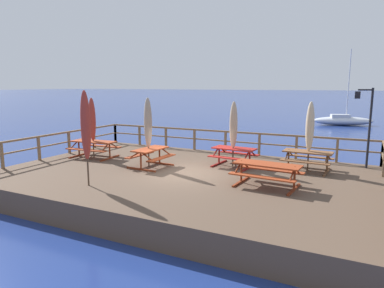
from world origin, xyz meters
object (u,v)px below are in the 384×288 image
at_px(picnic_table_mid_left, 150,154).
at_px(patio_umbrella_short_front, 148,123).
at_px(patio_umbrella_tall_back_right, 92,120).
at_px(lamp_post_hooked, 365,116).
at_px(patio_umbrella_tall_back_left, 233,125).
at_px(picnic_table_back_left, 94,145).
at_px(patio_umbrella_tall_front, 86,126).
at_px(picnic_table_front_right, 267,170).
at_px(sailboat_distant, 343,120).
at_px(picnic_table_front_left, 308,156).
at_px(picnic_table_back_right, 234,153).
at_px(patio_umbrella_short_back, 310,127).

bearing_deg(picnic_table_mid_left, patio_umbrella_short_front, -171.41).
distance_m(patio_umbrella_tall_back_right, lamp_post_hooked, 11.61).
bearing_deg(patio_umbrella_tall_back_left, picnic_table_back_left, -170.26).
xyz_separation_m(picnic_table_mid_left, patio_umbrella_tall_back_left, (2.98, 1.57, 1.15)).
height_order(patio_umbrella_short_front, patio_umbrella_tall_front, patio_umbrella_tall_front).
relative_size(patio_umbrella_tall_back_right, patio_umbrella_tall_back_left, 1.03).
distance_m(picnic_table_mid_left, picnic_table_front_right, 4.98).
height_order(picnic_table_back_left, sailboat_distant, sailboat_distant).
bearing_deg(picnic_table_mid_left, patio_umbrella_tall_back_left, 27.68).
relative_size(picnic_table_front_left, sailboat_distant, 0.25).
relative_size(picnic_table_back_right, patio_umbrella_tall_front, 0.59).
height_order(picnic_table_front_left, lamp_post_hooked, lamp_post_hooked).
bearing_deg(patio_umbrella_tall_back_left, patio_umbrella_short_front, -152.74).
bearing_deg(patio_umbrella_tall_front, picnic_table_front_left, 40.88).
xyz_separation_m(picnic_table_mid_left, picnic_table_front_left, (5.82, 2.22, 0.01)).
bearing_deg(picnic_table_mid_left, patio_umbrella_short_back, 20.99).
distance_m(picnic_table_front_left, patio_umbrella_tall_back_left, 3.13).
height_order(patio_umbrella_short_front, patio_umbrella_tall_back_left, patio_umbrella_short_front).
xyz_separation_m(patio_umbrella_short_front, sailboat_distant, (5.92, 27.49, -2.10)).
distance_m(picnic_table_front_left, patio_umbrella_tall_back_right, 9.51).
xyz_separation_m(picnic_table_back_left, lamp_post_hooked, (11.14, 3.13, 1.55)).
bearing_deg(picnic_table_back_right, patio_umbrella_tall_front, -125.28).
height_order(picnic_table_back_right, patio_umbrella_tall_back_left, patio_umbrella_tall_back_left).
relative_size(patio_umbrella_short_front, patio_umbrella_tall_front, 0.90).
xyz_separation_m(patio_umbrella_short_back, patio_umbrella_tall_back_left, (-2.86, -0.68, -0.02)).
bearing_deg(picnic_table_back_left, patio_umbrella_tall_back_left, 9.74).
relative_size(picnic_table_front_right, picnic_table_back_right, 1.22).
xyz_separation_m(picnic_table_front_right, patio_umbrella_tall_back_right, (-8.39, 1.12, 1.18)).
distance_m(picnic_table_front_left, patio_umbrella_short_front, 6.43).
height_order(patio_umbrella_tall_back_right, patio_umbrella_short_back, patio_umbrella_tall_back_right).
height_order(picnic_table_front_left, patio_umbrella_tall_front, patio_umbrella_tall_front).
bearing_deg(picnic_table_mid_left, lamp_post_hooked, 24.98).
distance_m(picnic_table_front_left, patio_umbrella_short_back, 1.16).
distance_m(picnic_table_mid_left, picnic_table_front_left, 6.23).
relative_size(picnic_table_front_left, picnic_table_front_right, 0.84).
bearing_deg(picnic_table_back_left, picnic_table_mid_left, -7.84).
distance_m(picnic_table_mid_left, patio_umbrella_short_back, 6.37).
bearing_deg(lamp_post_hooked, picnic_table_mid_left, -155.02).
distance_m(patio_umbrella_tall_back_right, patio_umbrella_short_front, 3.41).
bearing_deg(sailboat_distant, patio_umbrella_tall_back_right, -108.99).
bearing_deg(picnic_table_front_left, patio_umbrella_tall_front, -139.12).
relative_size(picnic_table_mid_left, picnic_table_back_right, 0.93).
distance_m(patio_umbrella_short_front, patio_umbrella_short_back, 6.34).
xyz_separation_m(picnic_table_back_left, patio_umbrella_tall_front, (3.01, -3.63, 1.44)).
bearing_deg(picnic_table_front_left, patio_umbrella_short_back, 48.55).
bearing_deg(picnic_table_back_right, patio_umbrella_short_back, 11.95).
relative_size(patio_umbrella_short_back, patio_umbrella_tall_back_left, 1.01).
relative_size(picnic_table_back_right, patio_umbrella_short_back, 0.68).
relative_size(picnic_table_front_right, patio_umbrella_tall_back_right, 0.82).
xyz_separation_m(patio_umbrella_short_front, patio_umbrella_tall_front, (-0.32, -3.15, 0.21)).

